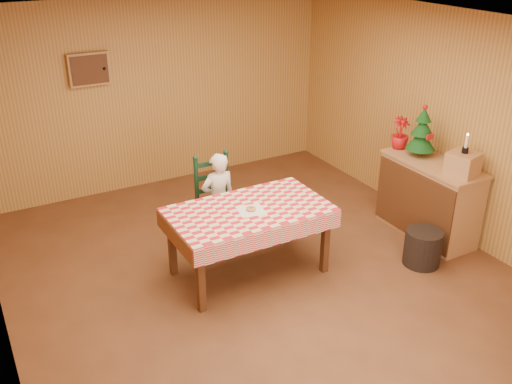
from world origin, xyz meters
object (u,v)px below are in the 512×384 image
ladder_chair (216,202)px  christmas_tree (422,133)px  crate (463,164)px  dining_table (249,216)px  shelf_unit (429,199)px  storage_bin (423,248)px  seated_child (218,200)px

ladder_chair → christmas_tree: (2.28, -0.81, 0.71)m
ladder_chair → christmas_tree: 2.53m
crate → christmas_tree: christmas_tree is taller
dining_table → shelf_unit: shelf_unit is taller
storage_bin → shelf_unit: bearing=43.2°
crate → christmas_tree: (-0.00, 0.65, 0.16)m
shelf_unit → christmas_tree: 0.79m
dining_table → shelf_unit: size_ratio=1.34×
shelf_unit → crate: bearing=-88.8°
dining_table → ladder_chair: bearing=90.0°
ladder_chair → crate: bearing=-32.6°
dining_table → crate: 2.41m
ladder_chair → dining_table: bearing=-90.0°
crate → ladder_chair: bearing=147.4°
shelf_unit → storage_bin: size_ratio=3.07×
ladder_chair → seated_child: bearing=-90.0°
ladder_chair → shelf_unit: bearing=-25.0°
crate → seated_child: bearing=148.4°
dining_table → crate: size_ratio=5.52×
dining_table → ladder_chair: size_ratio=1.53×
seated_child → storage_bin: bearing=139.4°
dining_table → crate: (2.28, -0.67, 0.37)m
dining_table → shelf_unit: (2.28, -0.27, -0.22)m
christmas_tree → storage_bin: 1.36m
dining_table → ladder_chair: (-0.00, 0.79, -0.18)m
dining_table → shelf_unit: 2.30m
ladder_chair → seated_child: (0.00, -0.06, 0.06)m
ladder_chair → shelf_unit: size_ratio=0.87×
shelf_unit → storage_bin: (-0.53, -0.49, -0.26)m
shelf_unit → dining_table: bearing=173.1°
ladder_chair → crate: 2.77m
dining_table → crate: crate is taller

